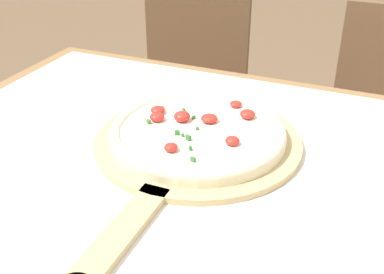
# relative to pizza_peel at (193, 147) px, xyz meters

# --- Properties ---
(dining_table) EXTENTS (1.12, 0.97, 0.78)m
(dining_table) POSITION_rel_pizza_peel_xyz_m (-0.00, -0.08, -0.13)
(dining_table) COLOR olive
(dining_table) RESTS_ON ground_plane
(towel_cloth) EXTENTS (1.04, 0.89, 0.00)m
(towel_cloth) POSITION_rel_pizza_peel_xyz_m (-0.00, -0.08, -0.01)
(towel_cloth) COLOR silver
(towel_cloth) RESTS_ON dining_table
(pizza_peel) EXTENTS (0.39, 0.61, 0.01)m
(pizza_peel) POSITION_rel_pizza_peel_xyz_m (0.00, 0.00, 0.00)
(pizza_peel) COLOR tan
(pizza_peel) RESTS_ON towel_cloth
(pizza) EXTENTS (0.33, 0.33, 0.04)m
(pizza) POSITION_rel_pizza_peel_xyz_m (-0.00, 0.02, 0.02)
(pizza) COLOR beige
(pizza) RESTS_ON pizza_peel
(chair_left) EXTENTS (0.44, 0.44, 0.88)m
(chair_left) POSITION_rel_pizza_peel_xyz_m (-0.34, 0.78, -0.28)
(chair_left) COLOR brown
(chair_left) RESTS_ON ground_plane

